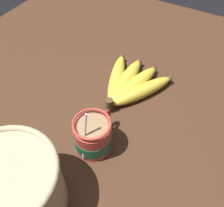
# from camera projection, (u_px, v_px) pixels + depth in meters

# --- Properties ---
(table) EXTENTS (1.30, 1.30, 0.04)m
(table) POSITION_uv_depth(u_px,v_px,m) (120.00, 127.00, 0.66)
(table) COLOR #422819
(table) RESTS_ON ground
(coffee_mug) EXTENTS (0.12, 0.09, 0.14)m
(coffee_mug) POSITION_uv_depth(u_px,v_px,m) (93.00, 136.00, 0.56)
(coffee_mug) COLOR #B23D33
(coffee_mug) RESTS_ON table
(banana_bunch) EXTENTS (0.22, 0.20, 0.04)m
(banana_bunch) POSITION_uv_depth(u_px,v_px,m) (130.00, 84.00, 0.71)
(banana_bunch) COLOR #4C381E
(banana_bunch) RESTS_ON table
(woven_basket) EXTENTS (0.19, 0.19, 0.14)m
(woven_basket) POSITION_uv_depth(u_px,v_px,m) (12.00, 188.00, 0.45)
(woven_basket) COLOR tan
(woven_basket) RESTS_ON table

